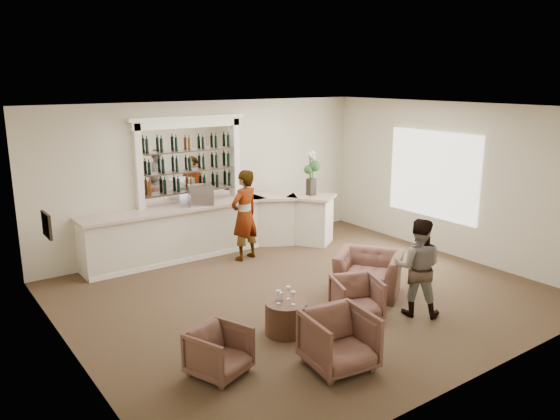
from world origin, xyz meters
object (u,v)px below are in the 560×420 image
object	(u,v)px
armchair_left	(219,352)
espresso_machine	(201,195)
bar_counter	(215,228)
cocktail_table	(286,318)
flower_vase	(311,170)
sommelier	(245,215)
armchair_center	(339,340)
armchair_right	(357,298)
guest	(418,267)
armchair_far	(368,273)

from	to	relation	value
armchair_left	espresso_machine	bearing A→B (deg)	43.90
bar_counter	cocktail_table	size ratio (longest dim) A/B	8.97
bar_counter	flower_vase	size ratio (longest dim) A/B	5.61
sommelier	armchair_center	distance (m)	4.79
armchair_right	sommelier	bearing A→B (deg)	110.28
bar_counter	armchair_center	distance (m)	5.37
armchair_right	flower_vase	xyz separation A→B (m)	(2.00, 3.68, 1.38)
bar_counter	armchair_left	xyz separation A→B (m)	(-2.43, -4.49, -0.25)
guest	armchair_left	xyz separation A→B (m)	(-3.55, 0.22, -0.49)
cocktail_table	sommelier	size ratio (longest dim) A/B	0.33
guest	armchair_center	xyz separation A→B (m)	(-2.16, -0.55, -0.42)
cocktail_table	armchair_left	bearing A→B (deg)	-162.14
bar_counter	cocktail_table	xyz separation A→B (m)	(-1.02, -4.04, -0.32)
sommelier	armchair_center	xyz separation A→B (m)	(-1.37, -4.55, -0.57)
espresso_machine	cocktail_table	bearing A→B (deg)	-81.70
armchair_right	flower_vase	bearing A→B (deg)	83.26
armchair_left	espresso_machine	distance (m)	5.07
bar_counter	armchair_far	distance (m)	3.78
sommelier	espresso_machine	bearing A→B (deg)	-61.93
guest	bar_counter	bearing A→B (deg)	-27.80
guest	armchair_center	size ratio (longest dim) A/B	1.87
armchair_left	cocktail_table	bearing A→B (deg)	-3.09
bar_counter	flower_vase	bearing A→B (deg)	-14.35
armchair_left	flower_vase	bearing A→B (deg)	19.12
espresso_machine	flower_vase	distance (m)	2.64
sommelier	armchair_right	world-z (taller)	sommelier
armchair_left	armchair_center	distance (m)	1.59
sommelier	armchair_far	bearing A→B (deg)	91.58
armchair_center	flower_vase	bearing A→B (deg)	63.25
armchair_center	cocktail_table	bearing A→B (deg)	97.14
bar_counter	cocktail_table	bearing A→B (deg)	-104.15
sommelier	bar_counter	bearing A→B (deg)	-79.51
cocktail_table	guest	bearing A→B (deg)	-17.43
cocktail_table	armchair_right	xyz separation A→B (m)	(1.26, -0.21, 0.09)
sommelier	guest	size ratio (longest dim) A/B	1.19
bar_counter	guest	bearing A→B (deg)	-76.58
cocktail_table	armchair_center	bearing A→B (deg)	-91.00
bar_counter	armchair_right	xyz separation A→B (m)	(0.24, -4.25, -0.24)
guest	flower_vase	size ratio (longest dim) A/B	1.59
cocktail_table	armchair_far	size ratio (longest dim) A/B	0.56
guest	armchair_far	world-z (taller)	guest
espresso_machine	armchair_center	bearing A→B (deg)	-79.66
cocktail_table	armchair_left	world-z (taller)	armchair_left
armchair_right	armchair_far	xyz separation A→B (m)	(0.90, 0.65, 0.03)
cocktail_table	sommelier	bearing A→B (deg)	67.95
armchair_far	espresso_machine	world-z (taller)	espresso_machine
cocktail_table	armchair_left	size ratio (longest dim) A/B	0.90
armchair_far	espresso_machine	size ratio (longest dim) A/B	2.34
sommelier	espresso_machine	xyz separation A→B (m)	(-0.65, 0.71, 0.39)
bar_counter	armchair_right	world-z (taller)	bar_counter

